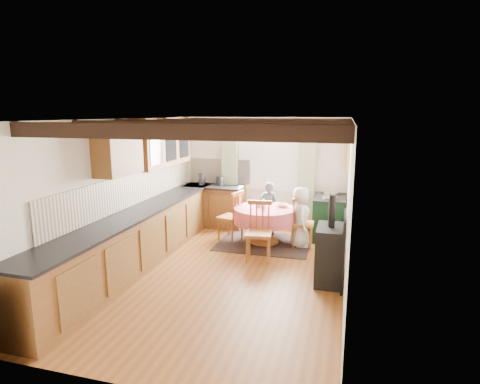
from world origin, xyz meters
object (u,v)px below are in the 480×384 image
(dining_table, at_px, (264,226))
(aga_range, at_px, (329,217))
(chair_right, at_px, (303,222))
(child_far, at_px, (269,208))
(child_right, at_px, (300,217))
(cup, at_px, (264,207))
(cast_iron_stove, at_px, (331,239))
(chair_left, at_px, (230,215))
(chair_near, at_px, (259,232))

(dining_table, bearing_deg, aga_range, 30.20)
(chair_right, height_order, child_far, child_far)
(dining_table, bearing_deg, child_right, 1.02)
(chair_right, xyz_separation_m, child_far, (-0.77, 0.61, 0.07))
(aga_range, height_order, child_far, child_far)
(child_right, relative_size, cup, 11.27)
(aga_range, xyz_separation_m, child_far, (-1.23, -0.06, 0.12))
(aga_range, bearing_deg, child_far, -177.14)
(child_right, bearing_deg, cast_iron_stove, -168.61)
(chair_right, bearing_deg, dining_table, 89.89)
(chair_right, relative_size, child_right, 0.84)
(chair_left, bearing_deg, chair_near, 57.73)
(cast_iron_stove, relative_size, child_far, 1.21)
(aga_range, xyz_separation_m, child_right, (-0.50, -0.68, 0.14))
(chair_near, relative_size, child_far, 0.92)
(chair_near, bearing_deg, child_far, 87.57)
(chair_left, bearing_deg, cast_iron_stove, 70.43)
(aga_range, xyz_separation_m, cup, (-1.18, -0.81, 0.32))
(child_far, xyz_separation_m, cup, (0.04, -0.75, 0.20))
(child_far, bearing_deg, chair_near, 102.34)
(cup, bearing_deg, child_far, 93.26)
(chair_left, height_order, child_far, child_far)
(chair_left, distance_m, child_right, 1.39)
(dining_table, distance_m, aga_range, 1.38)
(chair_left, bearing_deg, aga_range, 126.31)
(child_right, bearing_deg, cup, 89.79)
(chair_near, bearing_deg, chair_right, 46.99)
(dining_table, relative_size, chair_right, 1.22)
(aga_range, bearing_deg, child_right, -126.52)
(chair_left, relative_size, cast_iron_stove, 0.75)
(dining_table, distance_m, chair_near, 0.90)
(aga_range, distance_m, child_far, 1.23)
(dining_table, distance_m, chair_right, 0.74)
(dining_table, xyz_separation_m, chair_right, (0.73, 0.02, 0.13))
(chair_near, height_order, child_right, child_right)
(chair_left, height_order, cup, chair_left)
(dining_table, relative_size, child_far, 1.06)
(dining_table, height_order, child_far, child_far)
(dining_table, height_order, chair_right, chair_right)
(cast_iron_stove, distance_m, child_right, 1.60)
(chair_right, height_order, cup, chair_right)
(chair_right, bearing_deg, aga_range, -35.66)
(child_far, bearing_deg, chair_left, 48.76)
(aga_range, bearing_deg, chair_near, -125.18)
(child_far, xyz_separation_m, child_right, (0.72, -0.62, 0.02))
(dining_table, distance_m, child_right, 0.72)
(cast_iron_stove, height_order, child_far, cast_iron_stove)
(chair_right, bearing_deg, child_right, 96.84)
(chair_left, relative_size, cup, 9.78)
(chair_left, xyz_separation_m, chair_right, (1.44, -0.03, -0.02))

